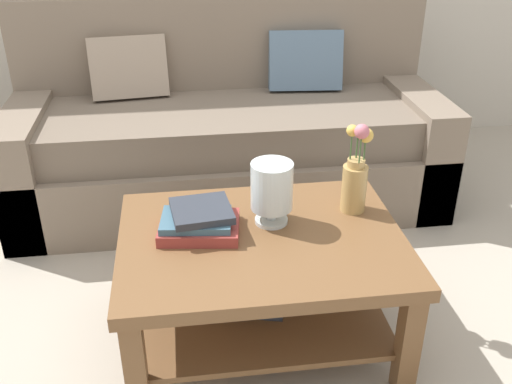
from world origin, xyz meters
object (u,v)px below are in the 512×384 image
at_px(glass_hurricane_vase, 272,188).
at_px(flower_pitcher, 355,176).
at_px(book_stack_main, 199,222).
at_px(couch, 227,134).
at_px(coffee_table, 261,266).

height_order(glass_hurricane_vase, flower_pitcher, flower_pitcher).
bearing_deg(book_stack_main, glass_hurricane_vase, 7.54).
bearing_deg(couch, flower_pitcher, -70.16).
distance_m(couch, flower_pitcher, 1.17).
relative_size(coffee_table, glass_hurricane_vase, 4.25).
distance_m(coffee_table, flower_pitcher, 0.49).
xyz_separation_m(book_stack_main, flower_pitcher, (0.59, 0.08, 0.10)).
bearing_deg(glass_hurricane_vase, couch, 93.17).
relative_size(book_stack_main, flower_pitcher, 0.85).
distance_m(book_stack_main, flower_pitcher, 0.61).
bearing_deg(book_stack_main, coffee_table, -14.71).
bearing_deg(flower_pitcher, book_stack_main, -172.10).
bearing_deg(flower_pitcher, coffee_table, -159.70).
bearing_deg(glass_hurricane_vase, book_stack_main, -172.46).
distance_m(couch, book_stack_main, 1.19).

